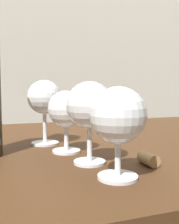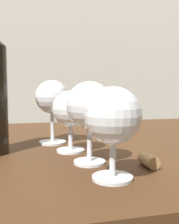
{
  "view_description": "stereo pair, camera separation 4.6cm",
  "coord_description": "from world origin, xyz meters",
  "px_view_note": "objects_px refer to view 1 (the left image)",
  "views": [
    {
      "loc": [
        -0.26,
        -0.62,
        0.84
      ],
      "look_at": [
        -0.1,
        -0.19,
        0.8
      ],
      "focal_mm": 42.72,
      "sensor_mm": 36.0,
      "label": 1
    },
    {
      "loc": [
        -0.21,
        -0.64,
        0.84
      ],
      "look_at": [
        -0.1,
        -0.19,
        0.8
      ],
      "focal_mm": 42.72,
      "sensor_mm": 36.0,
      "label": 2
    }
  ],
  "objects_px": {
    "wine_glass_rose": "(66,110)",
    "cork": "(148,159)",
    "wine_glass_port": "(118,117)",
    "wine_glass_amber": "(90,107)",
    "wine_glass_merlot": "(44,99)"
  },
  "relations": [
    {
      "from": "wine_glass_rose",
      "to": "cork",
      "type": "xyz_separation_m",
      "value": [
        0.11,
        -0.14,
        -0.08
      ]
    },
    {
      "from": "wine_glass_port",
      "to": "cork",
      "type": "bearing_deg",
      "value": 28.98
    },
    {
      "from": "wine_glass_amber",
      "to": "cork",
      "type": "relative_size",
      "value": 3.46
    },
    {
      "from": "cork",
      "to": "wine_glass_port",
      "type": "bearing_deg",
      "value": -151.02
    },
    {
      "from": "wine_glass_merlot",
      "to": "cork",
      "type": "height_order",
      "value": "wine_glass_merlot"
    },
    {
      "from": "wine_glass_amber",
      "to": "wine_glass_merlot",
      "type": "relative_size",
      "value": 0.96
    },
    {
      "from": "wine_glass_rose",
      "to": "wine_glass_merlot",
      "type": "height_order",
      "value": "wine_glass_merlot"
    },
    {
      "from": "wine_glass_merlot",
      "to": "cork",
      "type": "distance_m",
      "value": 0.29
    },
    {
      "from": "wine_glass_port",
      "to": "wine_glass_rose",
      "type": "relative_size",
      "value": 1.06
    },
    {
      "from": "wine_glass_rose",
      "to": "cork",
      "type": "bearing_deg",
      "value": -51.17
    },
    {
      "from": "wine_glass_amber",
      "to": "cork",
      "type": "xyz_separation_m",
      "value": [
        0.09,
        -0.04,
        -0.09
      ]
    },
    {
      "from": "wine_glass_port",
      "to": "wine_glass_rose",
      "type": "height_order",
      "value": "wine_glass_port"
    },
    {
      "from": "wine_glass_rose",
      "to": "cork",
      "type": "distance_m",
      "value": 0.19
    },
    {
      "from": "wine_glass_amber",
      "to": "cork",
      "type": "bearing_deg",
      "value": -25.17
    },
    {
      "from": "wine_glass_merlot",
      "to": "cork",
      "type": "relative_size",
      "value": 3.62
    }
  ]
}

